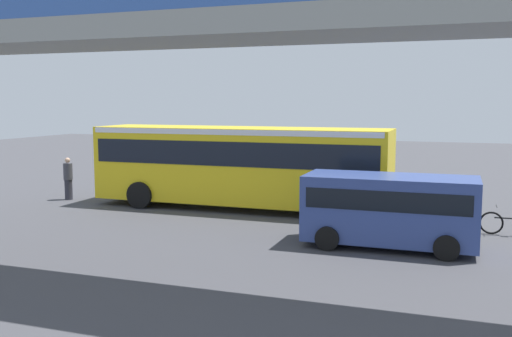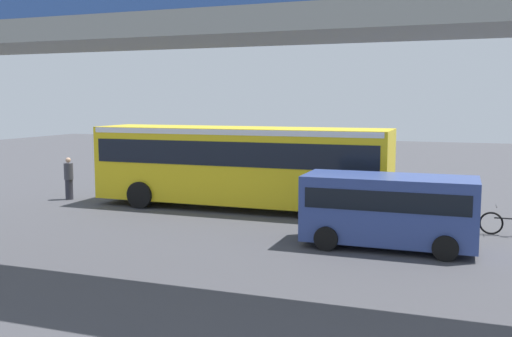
# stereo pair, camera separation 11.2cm
# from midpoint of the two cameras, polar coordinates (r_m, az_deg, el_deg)

# --- Properties ---
(ground) EXTENTS (80.00, 80.00, 0.00)m
(ground) POSITION_cam_midpoint_polar(r_m,az_deg,el_deg) (23.06, 1.44, -3.67)
(ground) COLOR #424247
(city_bus) EXTENTS (11.54, 2.85, 3.15)m
(city_bus) POSITION_cam_midpoint_polar(r_m,az_deg,el_deg) (22.15, -1.49, 0.82)
(city_bus) COLOR yellow
(city_bus) RESTS_ON ground
(parked_van) EXTENTS (4.80, 2.17, 2.05)m
(parked_van) POSITION_cam_midpoint_polar(r_m,az_deg,el_deg) (16.77, 13.27, -3.68)
(parked_van) COLOR #33478C
(parked_van) RESTS_ON ground
(bicycle_black) EXTENTS (1.77, 0.44, 0.96)m
(bicycle_black) POSITION_cam_midpoint_polar(r_m,az_deg,el_deg) (19.49, 24.04, -5.06)
(bicycle_black) COLOR black
(bicycle_black) RESTS_ON ground
(pedestrian) EXTENTS (0.38, 0.38, 1.79)m
(pedestrian) POSITION_cam_midpoint_polar(r_m,az_deg,el_deg) (25.54, -18.00, -0.97)
(pedestrian) COLOR #2D2D38
(pedestrian) RESTS_ON ground
(traffic_sign) EXTENTS (0.08, 0.60, 2.80)m
(traffic_sign) POSITION_cam_midpoint_polar(r_m,az_deg,el_deg) (25.81, 11.88, 1.53)
(traffic_sign) COLOR slate
(traffic_sign) RESTS_ON ground
(lane_dash_leftmost) EXTENTS (2.00, 0.20, 0.01)m
(lane_dash_leftmost) POSITION_cam_midpoint_polar(r_m,az_deg,el_deg) (25.07, 12.34, -2.98)
(lane_dash_leftmost) COLOR silver
(lane_dash_leftmost) RESTS_ON ground
(lane_dash_left) EXTENTS (2.00, 0.20, 0.01)m
(lane_dash_left) POSITION_cam_midpoint_polar(r_m,az_deg,el_deg) (25.87, 3.52, -2.54)
(lane_dash_left) COLOR silver
(lane_dash_left) RESTS_ON ground
(lane_dash_centre) EXTENTS (2.00, 0.20, 0.01)m
(lane_dash_centre) POSITION_cam_midpoint_polar(r_m,az_deg,el_deg) (27.24, -4.59, -2.08)
(lane_dash_centre) COLOR silver
(lane_dash_centre) RESTS_ON ground
(pedestrian_overpass) EXTENTS (30.48, 2.60, 7.00)m
(pedestrian_overpass) POSITION_cam_midpoint_polar(r_m,az_deg,el_deg) (13.43, -12.58, 11.25)
(pedestrian_overpass) COLOR gray
(pedestrian_overpass) RESTS_ON ground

